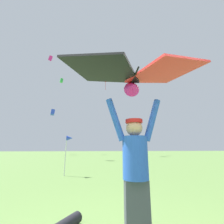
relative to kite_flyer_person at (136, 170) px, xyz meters
name	(u,v)px	position (x,y,z in m)	size (l,w,h in m)	color
kite_flyer_person	(136,170)	(0.00, 0.00, 0.00)	(0.81, 0.36, 1.92)	#424751
held_stunt_kite	(134,74)	(-0.01, -0.09, 1.34)	(2.13, 1.19, 0.43)	black
distant_kite_blue_mid_right	(53,112)	(-8.82, 29.58, 7.49)	(0.88, 1.16, 1.32)	blue
distant_kite_magenta_mid_left	(50,58)	(-6.67, 17.56, 12.49)	(0.66, 0.66, 0.82)	#DB2393
distant_kite_green_far_center	(117,118)	(4.22, 27.12, 6.10)	(0.90, 0.90, 0.16)	green
distant_kite_red_overhead_distant	(106,81)	(1.59, 23.52, 12.33)	(0.98, 1.08, 2.20)	red
distant_kite_black_low_left	(92,56)	(-1.06, 27.74, 20.16)	(0.72, 0.76, 0.37)	black
distant_kite_green_high_right	(61,81)	(-8.14, 32.02, 15.80)	(0.77, 0.94, 1.06)	green
marker_flag	(69,141)	(-1.66, 5.40, 0.62)	(0.30, 0.24, 1.80)	silver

